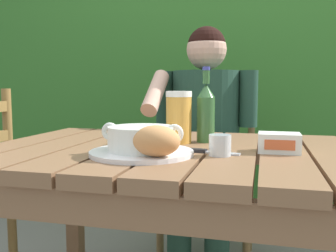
% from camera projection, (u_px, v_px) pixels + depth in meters
% --- Properties ---
extents(dining_table, '(1.25, 0.81, 0.73)m').
position_uv_depth(dining_table, '(187.00, 179.00, 1.15)').
color(dining_table, brown).
rests_on(dining_table, ground_plane).
extents(hedge_backdrop, '(3.71, 0.88, 2.29)m').
position_uv_depth(hedge_backdrop, '(215.00, 60.00, 2.75)').
color(hedge_backdrop, '#316826').
rests_on(hedge_backdrop, ground_plane).
extents(chair_near_diner, '(0.45, 0.40, 0.92)m').
position_uv_depth(chair_near_diner, '(210.00, 171.00, 1.98)').
color(chair_near_diner, brown).
rests_on(chair_near_diner, ground_plane).
extents(person_eating, '(0.48, 0.47, 1.20)m').
position_uv_depth(person_eating, '(204.00, 131.00, 1.77)').
color(person_eating, '#1F3F30').
rests_on(person_eating, ground_plane).
extents(serving_plate, '(0.28, 0.28, 0.01)m').
position_uv_depth(serving_plate, '(142.00, 153.00, 1.02)').
color(serving_plate, white).
rests_on(serving_plate, dining_table).
extents(soup_bowl, '(0.23, 0.18, 0.07)m').
position_uv_depth(soup_bowl, '(142.00, 138.00, 1.01)').
color(soup_bowl, white).
rests_on(soup_bowl, serving_plate).
extents(bread_roll, '(0.12, 0.09, 0.08)m').
position_uv_depth(bread_roll, '(156.00, 141.00, 0.93)').
color(bread_roll, tan).
rests_on(bread_roll, serving_plate).
extents(beer_glass, '(0.09, 0.09, 0.17)m').
position_uv_depth(beer_glass, '(179.00, 117.00, 1.23)').
color(beer_glass, gold).
rests_on(beer_glass, dining_table).
extents(beer_bottle, '(0.06, 0.06, 0.25)m').
position_uv_depth(beer_bottle, '(206.00, 112.00, 1.25)').
color(beer_bottle, '#335E2F').
rests_on(beer_bottle, dining_table).
extents(water_glass_small, '(0.06, 0.06, 0.06)m').
position_uv_depth(water_glass_small, '(220.00, 145.00, 1.00)').
color(water_glass_small, silver).
rests_on(water_glass_small, dining_table).
extents(butter_tub, '(0.11, 0.09, 0.05)m').
position_uv_depth(butter_tub, '(279.00, 143.00, 1.06)').
color(butter_tub, white).
rests_on(butter_tub, dining_table).
extents(table_knife, '(0.16, 0.05, 0.01)m').
position_uv_depth(table_knife, '(205.00, 151.00, 1.05)').
color(table_knife, silver).
rests_on(table_knife, dining_table).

